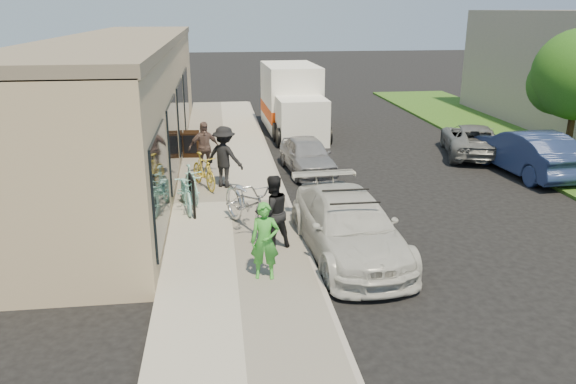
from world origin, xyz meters
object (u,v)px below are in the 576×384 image
sedan_white (349,226)px  moving_truck (292,103)px  bystander_b (204,148)px  sedan_silver (307,155)px  cruiser_bike_b (186,190)px  bike_rack (192,191)px  man_standing (272,212)px  cruiser_bike_a (191,184)px  cruiser_bike_c (204,171)px  sandwich_board (191,144)px  far_car_blue (527,152)px  woman_rider (265,241)px  bystander_a (224,157)px  far_car_gray (472,140)px  tandem_bike (249,204)px

sedan_white → moving_truck: (0.54, 12.77, 0.59)m
moving_truck → bystander_b: size_ratio=3.48×
sedan_silver → bystander_b: bearing=-179.5°
sedan_white → cruiser_bike_b: size_ratio=2.53×
sedan_white → bystander_b: bystander_b is taller
bike_rack → man_standing: size_ratio=0.62×
man_standing → bystander_b: bearing=-97.2°
cruiser_bike_a → cruiser_bike_c: (0.31, 1.12, 0.03)m
cruiser_bike_c → bystander_b: size_ratio=0.99×
sandwich_board → sedan_silver: size_ratio=0.27×
cruiser_bike_a → bystander_b: 2.56m
far_car_blue → woman_rider: bearing=31.9°
moving_truck → bystander_a: (-3.05, -8.00, -0.21)m
sedan_white → sedan_silver: (0.16, 6.44, -0.08)m
sandwich_board → far_car_gray: far_car_gray is taller
tandem_bike → bike_rack: bearing=115.1°
woman_rider → man_standing: man_standing is taller
woman_rider → bystander_b: 7.40m
cruiser_bike_b → cruiser_bike_a: bearing=70.0°
tandem_bike → bystander_a: bearing=76.2°
bike_rack → cruiser_bike_a: 1.10m
man_standing → moving_truck: bearing=-121.3°
tandem_bike → woman_rider: 2.44m
man_standing → sedan_silver: bearing=-127.5°
far_car_gray → man_standing: bearing=59.6°
sedan_white → sedan_silver: 6.45m
bike_rack → bystander_a: (0.86, 2.24, 0.28)m
far_car_blue → far_car_gray: bearing=-79.6°
far_car_gray → man_standing: size_ratio=2.52×
woman_rider → moving_truck: bearing=89.6°
sedan_white → moving_truck: 12.80m
far_car_blue → man_standing: 10.08m
bike_rack → man_standing: 2.90m
tandem_bike → cruiser_bike_c: 3.64m
man_standing → bystander_a: (-0.91, 4.53, 0.08)m
bike_rack → far_car_gray: bearing=28.7°
far_car_gray → cruiser_bike_c: cruiser_bike_c is taller
man_standing → cruiser_bike_b: (-1.94, 2.77, -0.33)m
cruiser_bike_a → cruiser_bike_b: cruiser_bike_b is taller
man_standing → bike_rack: bearing=-73.8°
sandwich_board → cruiser_bike_c: 3.58m
bystander_a → cruiser_bike_a: bearing=84.6°
woman_rider → bystander_a: bystander_a is taller
bike_rack → bystander_a: bystander_a is taller
cruiser_bike_b → bike_rack: bearing=-80.4°
far_car_gray → sedan_silver: bearing=29.0°
sandwich_board → sedan_silver: 4.20m
far_car_gray → sandwich_board: bearing=13.7°
sedan_silver → far_car_blue: (6.91, -1.05, 0.14)m
far_car_gray → tandem_bike: tandem_bike is taller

